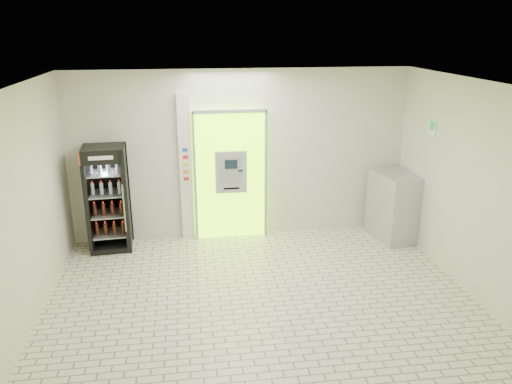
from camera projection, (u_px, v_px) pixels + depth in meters
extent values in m
plane|color=beige|center=(262.00, 302.00, 6.98)|extent=(6.00, 6.00, 0.00)
plane|color=silver|center=(241.00, 155.00, 8.85)|extent=(6.00, 0.00, 6.00)
plane|color=silver|center=(309.00, 301.00, 4.15)|extent=(6.00, 0.00, 6.00)
plane|color=silver|center=(21.00, 213.00, 6.10)|extent=(0.00, 5.00, 5.00)
plane|color=silver|center=(476.00, 191.00, 6.91)|extent=(0.00, 5.00, 5.00)
plane|color=white|center=(263.00, 85.00, 6.03)|extent=(6.00, 6.00, 0.00)
cube|color=#99F705|center=(230.00, 175.00, 8.87)|extent=(1.20, 0.12, 2.30)
cube|color=gray|center=(230.00, 111.00, 8.44)|extent=(1.28, 0.04, 0.06)
cube|color=gray|center=(195.00, 178.00, 8.72)|extent=(0.04, 0.04, 2.30)
cube|color=gray|center=(266.00, 175.00, 8.89)|extent=(0.04, 0.04, 2.30)
cube|color=black|center=(237.00, 210.00, 9.04)|extent=(0.62, 0.01, 0.67)
cube|color=black|center=(210.00, 130.00, 8.51)|extent=(0.22, 0.01, 0.18)
cube|color=#AAACB1|center=(231.00, 172.00, 8.73)|extent=(0.55, 0.12, 0.75)
cube|color=black|center=(231.00, 164.00, 8.62)|extent=(0.22, 0.01, 0.16)
cube|color=gray|center=(231.00, 180.00, 8.71)|extent=(0.16, 0.01, 0.12)
cube|color=black|center=(240.00, 171.00, 8.68)|extent=(0.09, 0.01, 0.02)
cube|color=black|center=(232.00, 189.00, 8.76)|extent=(0.28, 0.01, 0.03)
cube|color=silver|center=(186.00, 169.00, 8.73)|extent=(0.22, 0.10, 2.60)
cube|color=#193FB2|center=(185.00, 150.00, 8.57)|extent=(0.09, 0.01, 0.06)
cube|color=red|center=(185.00, 157.00, 8.61)|extent=(0.09, 0.01, 0.06)
cube|color=yellow|center=(186.00, 165.00, 8.65)|extent=(0.09, 0.01, 0.06)
cube|color=orange|center=(186.00, 172.00, 8.69)|extent=(0.09, 0.01, 0.06)
cube|color=red|center=(186.00, 179.00, 8.74)|extent=(0.09, 0.01, 0.06)
cube|color=black|center=(108.00, 198.00, 8.43)|extent=(0.72, 0.66, 1.81)
cube|color=black|center=(110.00, 193.00, 8.70)|extent=(0.68, 0.09, 1.81)
cube|color=#B52509|center=(101.00, 158.00, 7.89)|extent=(0.66, 0.05, 0.22)
cube|color=white|center=(101.00, 158.00, 7.89)|extent=(0.38, 0.03, 0.06)
cube|color=black|center=(113.00, 245.00, 8.70)|extent=(0.72, 0.66, 0.09)
cylinder|color=gray|center=(124.00, 208.00, 8.18)|extent=(0.03, 0.03, 0.81)
cube|color=gray|center=(111.00, 233.00, 8.63)|extent=(0.60, 0.56, 0.02)
cube|color=gray|center=(109.00, 213.00, 8.51)|extent=(0.60, 0.56, 0.02)
cube|color=gray|center=(107.00, 193.00, 8.40)|extent=(0.60, 0.56, 0.02)
cube|color=gray|center=(105.00, 173.00, 8.29)|extent=(0.60, 0.56, 0.02)
cube|color=#AAACB1|center=(394.00, 206.00, 8.93)|extent=(0.75, 1.00, 1.22)
cube|color=gray|center=(378.00, 204.00, 8.87)|extent=(0.15, 0.88, 0.01)
cube|color=white|center=(433.00, 128.00, 8.02)|extent=(0.02, 0.22, 0.26)
cube|color=#0D9741|center=(432.00, 126.00, 8.01)|extent=(0.00, 0.14, 0.14)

